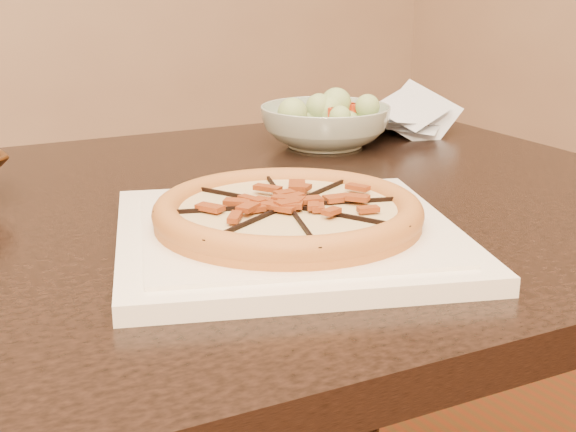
# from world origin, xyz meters

# --- Properties ---
(dining_table) EXTENTS (1.40, 0.95, 0.75)m
(dining_table) POSITION_xyz_m (0.01, 0.08, 0.64)
(dining_table) COLOR black
(dining_table) RESTS_ON floor
(plate) EXTENTS (0.43, 0.43, 0.02)m
(plate) POSITION_xyz_m (0.10, -0.09, 0.76)
(plate) COLOR white
(plate) RESTS_ON dining_table
(pizza) EXTENTS (0.26, 0.26, 0.03)m
(pizza) POSITION_xyz_m (0.10, -0.09, 0.78)
(pizza) COLOR #AC7F3E
(pizza) RESTS_ON plate
(salad_bowl) EXTENTS (0.23, 0.23, 0.06)m
(salad_bowl) POSITION_xyz_m (0.39, 0.27, 0.78)
(salad_bowl) COLOR #AFC3B6
(salad_bowl) RESTS_ON dining_table
(salad) EXTENTS (0.08, 0.10, 0.04)m
(salad) POSITION_xyz_m (0.39, 0.27, 0.83)
(salad) COLOR #AABB81
(salad) RESTS_ON salad_bowl
(cling_film) EXTENTS (0.20, 0.18, 0.05)m
(cling_film) POSITION_xyz_m (0.55, 0.26, 0.78)
(cling_film) COLOR white
(cling_film) RESTS_ON dining_table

